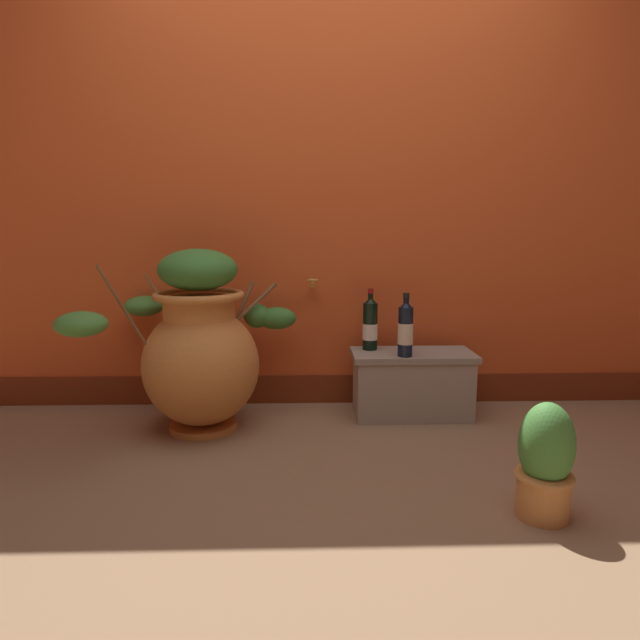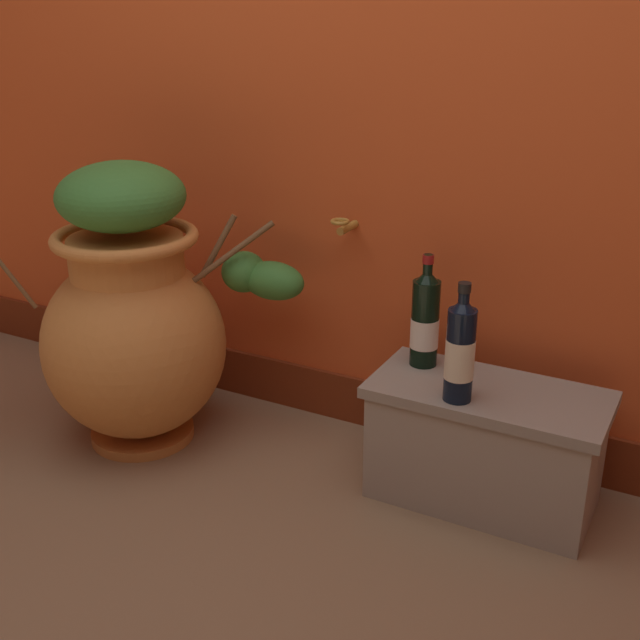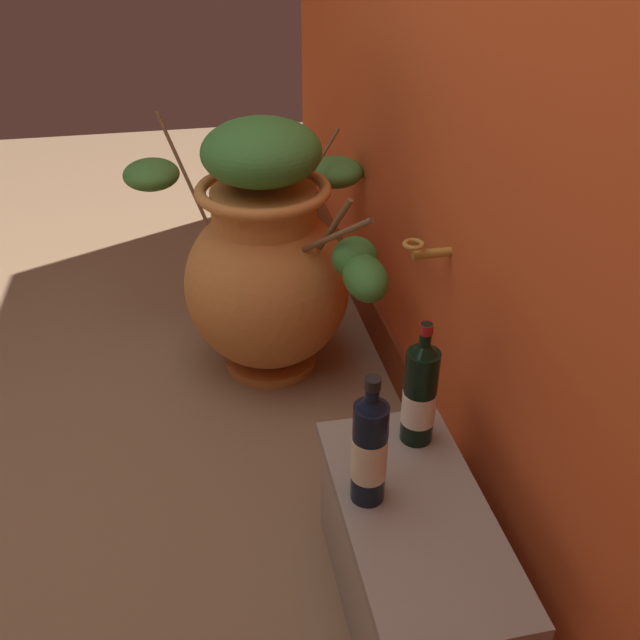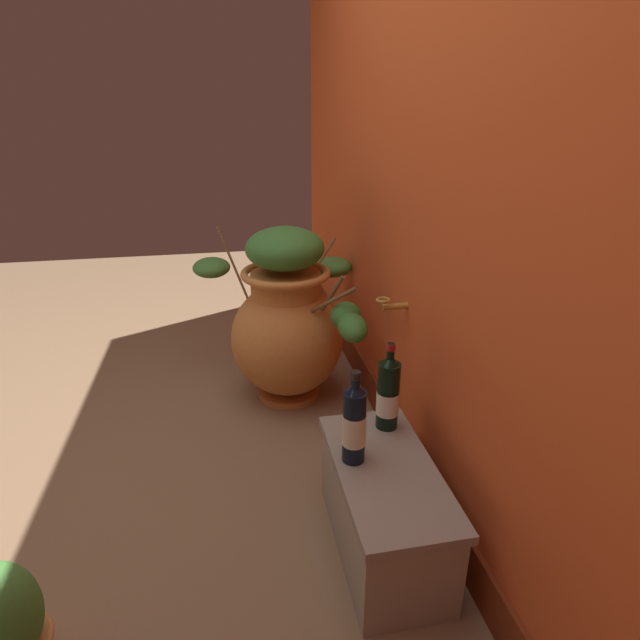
% 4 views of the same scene
% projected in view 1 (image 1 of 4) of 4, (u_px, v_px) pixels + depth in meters
% --- Properties ---
extents(ground_plane, '(7.00, 7.00, 0.00)m').
position_uv_depth(ground_plane, '(337.00, 495.00, 1.99)').
color(ground_plane, '#896B4C').
extents(back_wall, '(4.40, 0.33, 2.60)m').
position_uv_depth(back_wall, '(325.00, 167.00, 2.96)').
color(back_wall, '#D15123').
rests_on(back_wall, ground_plane).
extents(terracotta_urn, '(0.96, 0.86, 0.87)m').
position_uv_depth(terracotta_urn, '(199.00, 348.00, 2.59)').
color(terracotta_urn, '#CC7F3D').
rests_on(terracotta_urn, ground_plane).
extents(stone_ledge, '(0.62, 0.31, 0.34)m').
position_uv_depth(stone_ledge, '(412.00, 381.00, 2.83)').
color(stone_ledge, '#9E9384').
rests_on(stone_ledge, ground_plane).
extents(wine_bottle_left, '(0.07, 0.07, 0.32)m').
position_uv_depth(wine_bottle_left, '(406.00, 328.00, 2.69)').
color(wine_bottle_left, black).
rests_on(wine_bottle_left, stone_ledge).
extents(wine_bottle_middle, '(0.08, 0.08, 0.32)m').
position_uv_depth(wine_bottle_middle, '(370.00, 324.00, 2.84)').
color(wine_bottle_middle, black).
rests_on(wine_bottle_middle, stone_ledge).
extents(potted_shrub, '(0.20, 0.20, 0.40)m').
position_uv_depth(potted_shrub, '(545.00, 462.00, 1.81)').
color(potted_shrub, '#D68E4C').
rests_on(potted_shrub, ground_plane).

